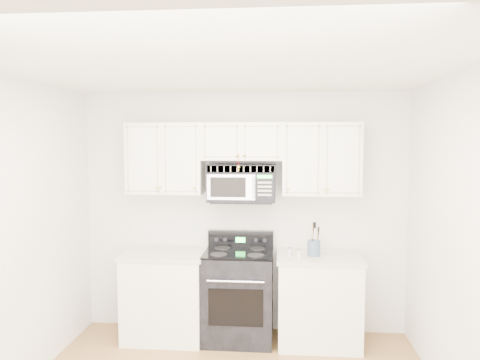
# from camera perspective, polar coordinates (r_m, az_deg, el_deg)

# --- Properties ---
(room) EXTENTS (3.51, 3.51, 2.61)m
(room) POSITION_cam_1_polar(r_m,az_deg,el_deg) (3.42, -1.95, -8.38)
(room) COLOR #9C663E
(room) RESTS_ON ground
(base_cabinet_left) EXTENTS (0.86, 0.65, 0.92)m
(base_cabinet_left) POSITION_cam_1_polar(r_m,az_deg,el_deg) (5.16, -9.01, -13.98)
(base_cabinet_left) COLOR white
(base_cabinet_left) RESTS_ON ground
(base_cabinet_right) EXTENTS (0.86, 0.65, 0.92)m
(base_cabinet_right) POSITION_cam_1_polar(r_m,az_deg,el_deg) (5.04, 9.55, -14.48)
(base_cabinet_right) COLOR white
(base_cabinet_right) RESTS_ON ground
(range) EXTENTS (0.71, 0.65, 1.11)m
(range) POSITION_cam_1_polar(r_m,az_deg,el_deg) (5.03, -0.17, -13.73)
(range) COLOR black
(range) RESTS_ON ground
(upper_cabinets) EXTENTS (2.44, 0.37, 0.75)m
(upper_cabinets) POSITION_cam_1_polar(r_m,az_deg,el_deg) (4.91, 0.29, 3.05)
(upper_cabinets) COLOR white
(upper_cabinets) RESTS_ON ground
(microwave) EXTENTS (0.70, 0.40, 0.39)m
(microwave) POSITION_cam_1_polar(r_m,az_deg,el_deg) (4.91, 0.22, -0.33)
(microwave) COLOR black
(microwave) RESTS_ON ground
(utensil_crock) EXTENTS (0.13, 0.13, 0.34)m
(utensil_crock) POSITION_cam_1_polar(r_m,az_deg,el_deg) (4.83, 9.00, -8.08)
(utensil_crock) COLOR #475B73
(utensil_crock) RESTS_ON base_cabinet_right
(shaker_salt) EXTENTS (0.04, 0.04, 0.10)m
(shaker_salt) POSITION_cam_1_polar(r_m,az_deg,el_deg) (4.79, 6.07, -8.66)
(shaker_salt) COLOR silver
(shaker_salt) RESTS_ON base_cabinet_right
(shaker_pepper) EXTENTS (0.04, 0.04, 0.10)m
(shaker_pepper) POSITION_cam_1_polar(r_m,az_deg,el_deg) (4.71, 7.21, -8.88)
(shaker_pepper) COLOR silver
(shaker_pepper) RESTS_ON base_cabinet_right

